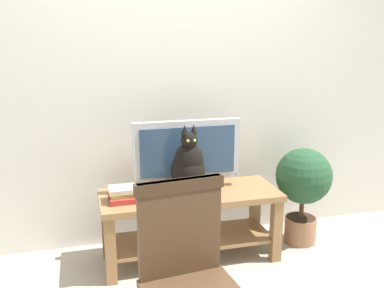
% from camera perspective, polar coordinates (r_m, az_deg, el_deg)
% --- Properties ---
extents(back_wall, '(7.00, 0.12, 2.80)m').
position_cam_1_polar(back_wall, '(3.33, -2.71, 10.70)').
color(back_wall, silver).
rests_on(back_wall, ground).
extents(tv_stand, '(1.28, 0.49, 0.51)m').
position_cam_1_polar(tv_stand, '(3.15, -0.24, -9.00)').
color(tv_stand, olive).
rests_on(tv_stand, ground).
extents(tv, '(0.78, 0.20, 0.51)m').
position_cam_1_polar(tv, '(3.09, -0.62, -1.42)').
color(tv, '#B7B7BC').
rests_on(tv, tv_stand).
extents(media_box, '(0.35, 0.28, 0.06)m').
position_cam_1_polar(media_box, '(3.00, -0.55, -6.44)').
color(media_box, '#2D2D30').
rests_on(media_box, tv_stand).
extents(cat, '(0.24, 0.31, 0.46)m').
position_cam_1_polar(cat, '(2.93, -0.48, -2.81)').
color(cat, black).
rests_on(cat, media_box).
extents(wooden_chair, '(0.48, 0.49, 0.95)m').
position_cam_1_polar(wooden_chair, '(2.09, -0.50, -16.25)').
color(wooden_chair, '#513823').
rests_on(wooden_chair, ground).
extents(book_stack, '(0.21, 0.17, 0.10)m').
position_cam_1_polar(book_stack, '(2.97, -9.15, -6.57)').
color(book_stack, '#B2332D').
rests_on(book_stack, tv_stand).
extents(potted_plant, '(0.43, 0.43, 0.77)m').
position_cam_1_polar(potted_plant, '(3.46, 14.48, -5.12)').
color(potted_plant, '#9E6B4C').
rests_on(potted_plant, ground).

